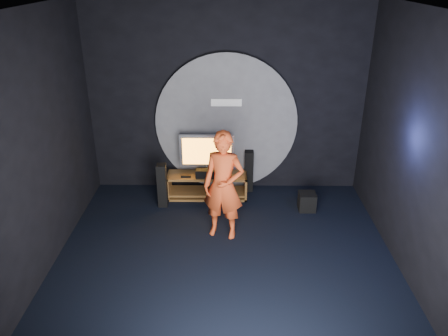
# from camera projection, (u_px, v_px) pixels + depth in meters

# --- Properties ---
(floor) EXTENTS (5.00, 5.00, 0.00)m
(floor) POSITION_uv_depth(u_px,v_px,m) (225.00, 264.00, 6.35)
(floor) COLOR black
(floor) RESTS_ON ground
(back_wall) EXTENTS (5.00, 0.04, 3.50)m
(back_wall) POSITION_uv_depth(u_px,v_px,m) (226.00, 99.00, 7.88)
(back_wall) COLOR black
(back_wall) RESTS_ON ground
(front_wall) EXTENTS (5.00, 0.04, 3.50)m
(front_wall) POSITION_uv_depth(u_px,v_px,m) (222.00, 280.00, 3.35)
(front_wall) COLOR black
(front_wall) RESTS_ON ground
(left_wall) EXTENTS (0.04, 5.00, 3.50)m
(left_wall) POSITION_uv_depth(u_px,v_px,m) (32.00, 152.00, 5.64)
(left_wall) COLOR black
(left_wall) RESTS_ON ground
(right_wall) EXTENTS (0.04, 5.00, 3.50)m
(right_wall) POSITION_uv_depth(u_px,v_px,m) (420.00, 154.00, 5.59)
(right_wall) COLOR black
(right_wall) RESTS_ON ground
(ceiling) EXTENTS (5.00, 5.00, 0.01)m
(ceiling) POSITION_uv_depth(u_px,v_px,m) (225.00, 9.00, 4.87)
(ceiling) COLOR black
(ceiling) RESTS_ON back_wall
(wall_disc_panel) EXTENTS (2.60, 0.11, 2.60)m
(wall_disc_panel) POSITION_uv_depth(u_px,v_px,m) (226.00, 124.00, 8.02)
(wall_disc_panel) COLOR #515156
(wall_disc_panel) RESTS_ON ground
(media_console) EXTENTS (1.46, 0.45, 0.45)m
(media_console) POSITION_uv_depth(u_px,v_px,m) (208.00, 187.00, 8.13)
(media_console) COLOR brown
(media_console) RESTS_ON ground
(tv) EXTENTS (0.99, 0.22, 0.75)m
(tv) POSITION_uv_depth(u_px,v_px,m) (207.00, 153.00, 7.91)
(tv) COLOR #A5A5AC
(tv) RESTS_ON media_console
(center_speaker) EXTENTS (0.40, 0.15, 0.15)m
(center_speaker) POSITION_uv_depth(u_px,v_px,m) (207.00, 173.00, 7.89)
(center_speaker) COLOR black
(center_speaker) RESTS_ON media_console
(remote) EXTENTS (0.18, 0.05, 0.02)m
(remote) POSITION_uv_depth(u_px,v_px,m) (186.00, 177.00, 7.91)
(remote) COLOR black
(remote) RESTS_ON media_console
(tower_speaker_left) EXTENTS (0.16, 0.18, 0.81)m
(tower_speaker_left) POSITION_uv_depth(u_px,v_px,m) (162.00, 185.00, 7.73)
(tower_speaker_left) COLOR black
(tower_speaker_left) RESTS_ON ground
(tower_speaker_right) EXTENTS (0.16, 0.18, 0.81)m
(tower_speaker_right) POSITION_uv_depth(u_px,v_px,m) (249.00, 171.00, 8.27)
(tower_speaker_right) COLOR black
(tower_speaker_right) RESTS_ON ground
(subwoofer) EXTENTS (0.29, 0.29, 0.32)m
(subwoofer) POSITION_uv_depth(u_px,v_px,m) (307.00, 201.00, 7.70)
(subwoofer) COLOR black
(subwoofer) RESTS_ON ground
(player) EXTENTS (0.72, 0.56, 1.75)m
(player) POSITION_uv_depth(u_px,v_px,m) (223.00, 186.00, 6.69)
(player) COLOR #CD441C
(player) RESTS_ON ground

